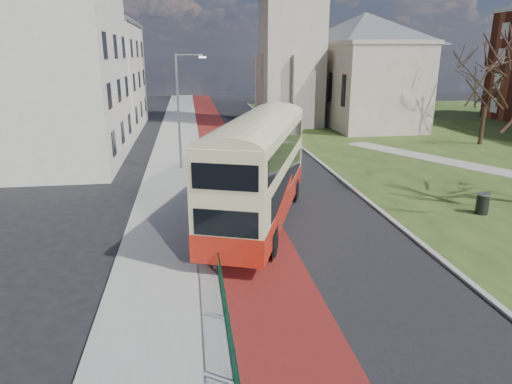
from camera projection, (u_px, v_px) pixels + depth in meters
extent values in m
plane|color=black|center=(301.00, 283.00, 16.75)|extent=(160.00, 160.00, 0.00)
cube|color=black|center=(259.00, 161.00, 35.89)|extent=(9.00, 120.00, 0.01)
cube|color=#591414|center=(224.00, 162.00, 35.51)|extent=(3.40, 120.00, 0.01)
cube|color=gray|center=(175.00, 163.00, 34.96)|extent=(4.00, 120.00, 0.12)
cube|color=#999993|center=(201.00, 162.00, 35.24)|extent=(0.25, 120.00, 0.13)
cube|color=#999993|center=(309.00, 153.00, 38.41)|extent=(0.25, 80.00, 0.13)
cylinder|color=#0D3C28|center=(213.00, 222.00, 19.80)|extent=(0.04, 24.00, 0.04)
cylinder|color=#0D3C28|center=(214.00, 242.00, 20.08)|extent=(0.04, 24.00, 0.04)
cube|color=gray|center=(292.00, 17.00, 50.35)|extent=(6.50, 6.50, 24.00)
cube|color=gray|center=(361.00, 86.00, 53.72)|extent=(9.00, 18.00, 9.00)
pyramid|color=#565960|center=(366.00, 12.00, 51.37)|extent=(9.00, 18.00, 3.60)
cube|color=beige|center=(48.00, 80.00, 33.80)|extent=(10.00, 14.00, 12.50)
cube|color=beige|center=(92.00, 79.00, 49.16)|extent=(10.00, 16.00, 11.00)
cube|color=#565960|center=(86.00, 22.00, 47.49)|extent=(10.30, 16.30, 0.50)
cylinder|color=gray|center=(179.00, 113.00, 31.96)|extent=(0.16, 0.16, 8.00)
cylinder|color=gray|center=(189.00, 55.00, 30.95)|extent=(1.80, 0.10, 0.10)
cube|color=silver|center=(202.00, 57.00, 31.12)|extent=(0.50, 0.18, 0.12)
cube|color=#B01E10|center=(259.00, 201.00, 22.39)|extent=(6.85, 12.48, 1.11)
cube|color=beige|center=(259.00, 158.00, 21.76)|extent=(6.81, 12.41, 3.23)
cube|color=black|center=(233.00, 175.00, 22.64)|extent=(3.49, 9.46, 1.06)
cube|color=black|center=(289.00, 178.00, 22.10)|extent=(3.49, 9.46, 1.06)
cube|color=black|center=(230.00, 143.00, 21.84)|extent=(3.82, 10.38, 1.00)
cube|color=black|center=(288.00, 146.00, 21.30)|extent=(3.82, 10.38, 1.00)
cube|color=black|center=(278.00, 153.00, 27.77)|extent=(2.37, 0.93, 1.17)
cube|color=black|center=(279.00, 126.00, 27.28)|extent=(2.37, 0.93, 1.00)
cube|color=orange|center=(279.00, 115.00, 27.10)|extent=(1.90, 0.77, 0.33)
cylinder|color=black|center=(251.00, 188.00, 26.71)|extent=(0.71, 1.20, 1.16)
cylinder|color=black|center=(295.00, 190.00, 26.21)|extent=(0.71, 1.20, 1.16)
cylinder|color=black|center=(212.00, 238.00, 19.36)|extent=(0.71, 1.20, 1.16)
cylinder|color=black|center=(272.00, 243.00, 18.86)|extent=(0.71, 1.20, 1.16)
cylinder|color=#2E2217|center=(482.00, 126.00, 41.84)|extent=(0.49, 0.49, 3.42)
cylinder|color=black|center=(482.00, 204.00, 23.80)|extent=(0.67, 0.67, 1.03)
cylinder|color=gray|center=(484.00, 194.00, 23.64)|extent=(0.72, 0.72, 0.07)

